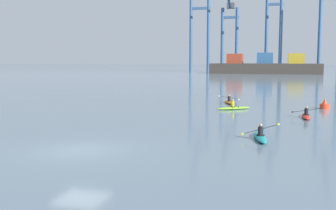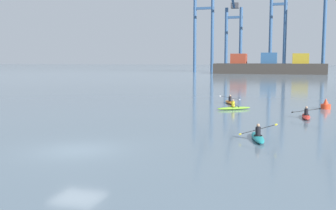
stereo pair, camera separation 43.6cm
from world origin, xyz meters
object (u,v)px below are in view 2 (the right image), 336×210
(container_barge, at_px, (269,66))
(kayak_teal, at_px, (258,137))
(gantry_crane_east_mid, at_px, (278,21))
(gantry_crane_east, at_px, (335,14))
(kayak_orange, at_px, (230,102))
(gantry_crane_west_mid, at_px, (233,28))
(kayak_red, at_px, (306,116))
(kayak_lime, at_px, (234,108))
(channel_buoy, at_px, (326,105))
(gantry_crane_west, at_px, (203,22))

(container_barge, distance_m, kayak_teal, 116.72)
(gantry_crane_east_mid, xyz_separation_m, kayak_teal, (2.66, -129.95, -18.62))
(gantry_crane_east, xyz_separation_m, kayak_orange, (-20.05, -103.96, -19.44))
(gantry_crane_west_mid, distance_m, kayak_teal, 132.99)
(gantry_crane_west_mid, relative_size, kayak_teal, 9.40)
(kayak_red, bearing_deg, kayak_orange, 128.87)
(gantry_crane_west_mid, distance_m, kayak_red, 123.61)
(kayak_teal, relative_size, kayak_lime, 1.11)
(kayak_teal, bearing_deg, channel_buoy, 73.49)
(gantry_crane_east, height_order, kayak_red, gantry_crane_east)
(kayak_red, bearing_deg, gantry_crane_east, 83.56)
(gantry_crane_east, bearing_deg, kayak_teal, -97.30)
(channel_buoy, height_order, kayak_red, channel_buoy)
(gantry_crane_west_mid, height_order, kayak_red, gantry_crane_west_mid)
(gantry_crane_east, bearing_deg, kayak_lime, -99.86)
(container_barge, distance_m, gantry_crane_west_mid, 24.26)
(gantry_crane_west, height_order, gantry_crane_east, gantry_crane_west)
(channel_buoy, distance_m, kayak_orange, 9.55)
(kayak_teal, distance_m, kayak_red, 10.51)
(gantry_crane_east_mid, distance_m, kayak_red, 121.46)
(container_barge, bearing_deg, kayak_red, -85.77)
(gantry_crane_west_mid, height_order, channel_buoy, gantry_crane_west_mid)
(kayak_orange, xyz_separation_m, kayak_red, (7.30, -9.05, 0.00))
(gantry_crane_east, height_order, kayak_lime, gantry_crane_east)
(gantry_crane_west, xyz_separation_m, gantry_crane_west_mid, (11.16, 1.42, -2.42))
(kayak_red, relative_size, kayak_lime, 1.09)
(container_barge, relative_size, kayak_red, 10.69)
(kayak_teal, bearing_deg, gantry_crane_east_mid, 91.17)
(gantry_crane_west, bearing_deg, kayak_orange, -76.89)
(gantry_crane_west_mid, distance_m, kayak_orange, 113.64)
(gantry_crane_east, xyz_separation_m, kayak_teal, (-15.77, -123.07, -19.44))
(gantry_crane_east_mid, height_order, channel_buoy, gantry_crane_east_mid)
(container_barge, xyz_separation_m, gantry_crane_east_mid, (2.19, 13.36, 16.30))
(gantry_crane_east_mid, bearing_deg, container_barge, -99.33)
(kayak_teal, xyz_separation_m, kayak_orange, (-4.27, 19.12, 0.00))
(gantry_crane_west, height_order, kayak_orange, gantry_crane_west)
(kayak_teal, height_order, kayak_red, kayak_teal)
(container_barge, bearing_deg, gantry_crane_west, 153.26)
(gantry_crane_west, height_order, channel_buoy, gantry_crane_west)
(kayak_teal, distance_m, kayak_orange, 19.59)
(gantry_crane_west_mid, distance_m, kayak_lime, 118.81)
(container_barge, bearing_deg, kayak_orange, -89.66)
(kayak_lime, bearing_deg, container_barge, 90.93)
(gantry_crane_west, relative_size, kayak_red, 11.48)
(gantry_crane_west, xyz_separation_m, gantry_crane_east_mid, (27.26, 0.73, -0.19))
(kayak_red, bearing_deg, channel_buoy, 73.80)
(gantry_crane_west, relative_size, gantry_crane_east_mid, 1.08)
(gantry_crane_west, xyz_separation_m, channel_buoy, (34.95, -112.24, -18.62))
(gantry_crane_west, distance_m, gantry_crane_west_mid, 11.50)
(kayak_red, xyz_separation_m, kayak_lime, (-6.21, 3.94, -0.00))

